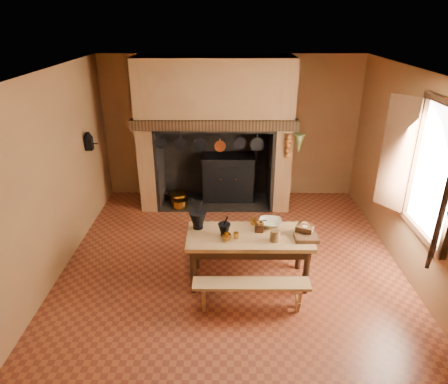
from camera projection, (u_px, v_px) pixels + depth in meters
name	position (u px, v px, depth m)	size (l,w,h in m)	color
floor	(232.00, 269.00, 5.93)	(5.50, 5.50, 0.00)	brown
ceiling	(234.00, 74.00, 4.78)	(5.50, 5.50, 0.00)	silver
back_wall	(231.00, 128.00, 7.86)	(5.00, 0.02, 2.80)	olive
wall_left	(47.00, 182.00, 5.37)	(0.02, 5.50, 2.80)	olive
wall_right	(419.00, 182.00, 5.34)	(0.02, 5.50, 2.80)	olive
wall_front	(239.00, 331.00, 2.85)	(5.00, 0.02, 2.80)	olive
chimney_breast	(215.00, 112.00, 7.29)	(2.95, 0.96, 2.80)	olive
iron_range	(229.00, 177.00, 7.96)	(1.12, 0.55, 1.60)	black
hearth_pans	(178.00, 199.00, 7.92)	(0.51, 0.62, 0.20)	#B17D28
hanging_pans	(212.00, 144.00, 7.02)	(1.92, 0.29, 0.27)	black
onion_string	(288.00, 146.00, 7.01)	(0.12, 0.10, 0.46)	#A3481E
herb_bunch	(299.00, 144.00, 6.99)	(0.20, 0.20, 0.35)	brown
window	(426.00, 172.00, 4.86)	(0.39, 1.75, 1.76)	white
wall_coffee_mill	(89.00, 140.00, 6.73)	(0.23, 0.16, 0.31)	black
work_table	(249.00, 242.00, 5.44)	(1.69, 0.75, 0.73)	#AC874E
bench_front	(251.00, 289.00, 5.00)	(1.47, 0.26, 0.41)	#AC874E
bench_back	(247.00, 239.00, 6.09)	(1.51, 0.26, 0.43)	#AC874E
mortar_large	(198.00, 219.00, 5.51)	(0.24, 0.24, 0.42)	black
mortar_small	(224.00, 229.00, 5.34)	(0.17, 0.17, 0.29)	black
coffee_grinder	(259.00, 227.00, 5.46)	(0.16, 0.13, 0.18)	#311B0F
brass_mug_a	(236.00, 235.00, 5.30)	(0.07, 0.07, 0.08)	#B17D28
brass_mug_b	(253.00, 221.00, 5.65)	(0.08, 0.08, 0.09)	#B17D28
mixing_bowl	(270.00, 223.00, 5.62)	(0.32, 0.32, 0.08)	beige
stoneware_crock	(275.00, 236.00, 5.22)	(0.13, 0.13, 0.16)	brown
glass_jar	(305.00, 230.00, 5.38)	(0.07, 0.07, 0.13)	beige
wicker_basket	(305.00, 230.00, 5.39)	(0.27, 0.24, 0.21)	#553119
wooden_tray	(306.00, 238.00, 5.27)	(0.31, 0.22, 0.05)	#311B0F
brass_cup	(227.00, 237.00, 5.25)	(0.12, 0.12, 0.10)	#B17D28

